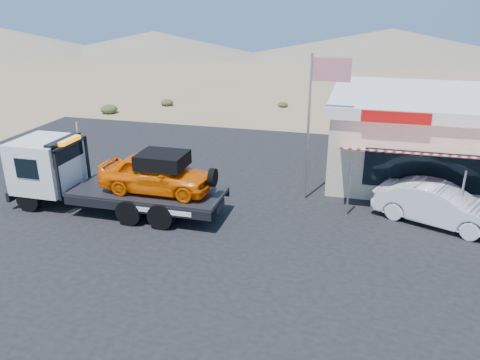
{
  "coord_description": "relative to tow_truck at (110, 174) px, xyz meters",
  "views": [
    {
      "loc": [
        6.69,
        -13.84,
        7.88
      ],
      "look_at": [
        2.47,
        2.19,
        1.5
      ],
      "focal_mm": 35.0,
      "sensor_mm": 36.0,
      "label": 1
    }
  ],
  "objects": [
    {
      "name": "jerky_store",
      "position": [
        13.09,
        7.52,
        0.47
      ],
      "size": [
        10.4,
        9.97,
        3.9
      ],
      "color": "#C7B497",
      "rests_on": "asphalt_lot"
    },
    {
      "name": "distant_hills",
      "position": [
        -7.18,
        53.68,
        0.37
      ],
      "size": [
        126.0,
        48.0,
        4.2
      ],
      "color": "#726B59",
      "rests_on": "ground"
    },
    {
      "name": "white_sedan",
      "position": [
        12.38,
        1.94,
        -0.74
      ],
      "size": [
        4.85,
        3.22,
        1.51
      ],
      "primitive_type": "imported",
      "rotation": [
        0.0,
        0.0,
        1.18
      ],
      "color": "silver",
      "rests_on": "asphalt_lot"
    },
    {
      "name": "ground",
      "position": [
        2.59,
        -1.46,
        -1.52
      ],
      "size": [
        120.0,
        120.0,
        0.0
      ],
      "primitive_type": "plane",
      "color": "olive",
      "rests_on": "ground"
    },
    {
      "name": "flagpole",
      "position": [
        7.52,
        3.04,
        2.24
      ],
      "size": [
        1.55,
        0.1,
        6.0
      ],
      "color": "#99999E",
      "rests_on": "asphalt_lot"
    },
    {
      "name": "tow_truck",
      "position": [
        0.0,
        0.0,
        0.0
      ],
      "size": [
        8.45,
        2.5,
        2.82
      ],
      "color": "black",
      "rests_on": "asphalt_lot"
    },
    {
      "name": "asphalt_lot",
      "position": [
        4.59,
        1.54,
        -1.51
      ],
      "size": [
        32.0,
        24.0,
        0.02
      ],
      "primitive_type": "cube",
      "color": "black",
      "rests_on": "ground"
    }
  ]
}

